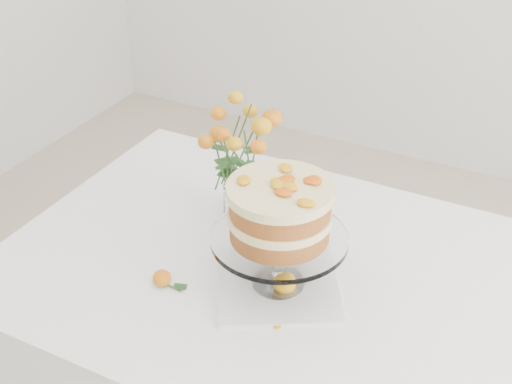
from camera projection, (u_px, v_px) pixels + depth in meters
table at (303, 302)px, 1.68m from camera, size 1.43×0.93×0.76m
napkin at (278, 285)px, 1.60m from camera, size 0.36×0.36×0.01m
cake_stand at (280, 217)px, 1.50m from camera, size 0.30×0.30×0.27m
rose_vase at (236, 146)px, 1.74m from camera, size 0.29×0.29×0.34m
loose_rose_near at (285, 284)px, 1.57m from camera, size 0.09×0.05×0.04m
loose_rose_far at (162, 278)px, 1.60m from camera, size 0.08×0.04×0.04m
stray_petal_a at (237, 284)px, 1.60m from camera, size 0.03×0.02×0.00m
stray_petal_b at (269, 308)px, 1.53m from camera, size 0.03×0.02×0.00m
stray_petal_c at (277, 325)px, 1.49m from camera, size 0.03×0.02×0.00m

